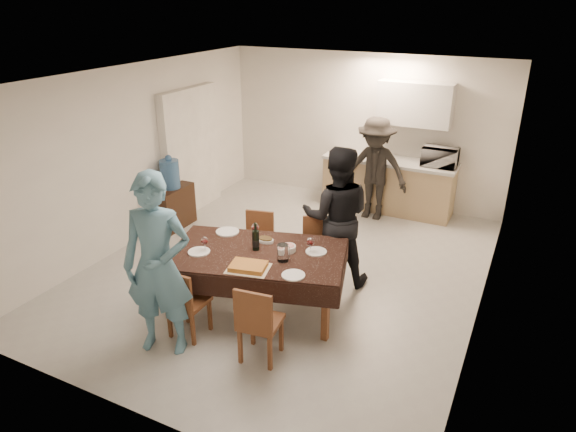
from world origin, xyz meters
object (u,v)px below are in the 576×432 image
at_px(water_jug, 170,174).
at_px(water_pitcher, 283,253).
at_px(wine_bottle, 256,236).
at_px(dining_table, 258,255).
at_px(microwave, 440,157).
at_px(person_far, 337,217).
at_px(person_near, 158,266).
at_px(savoury_tart, 248,266).
at_px(person_kitchen, 375,169).
at_px(console, 173,207).

distance_m(water_jug, water_pitcher, 3.16).
bearing_deg(wine_bottle, dining_table, -45.00).
xyz_separation_m(dining_table, microwave, (1.28, 3.74, 0.33)).
height_order(dining_table, person_far, person_far).
relative_size(water_jug, person_near, 0.23).
distance_m(water_jug, savoury_tart, 3.13).
relative_size(water_jug, microwave, 0.81).
xyz_separation_m(savoury_tart, person_near, (-0.65, -0.67, 0.18)).
height_order(water_pitcher, person_far, person_far).
relative_size(dining_table, water_pitcher, 11.41).
bearing_deg(person_kitchen, person_near, -101.64).
height_order(wine_bottle, person_near, person_near).
bearing_deg(console, person_far, -8.33).
distance_m(water_pitcher, person_near, 1.35).
relative_size(dining_table, console, 3.05).
distance_m(dining_table, person_near, 1.21).
relative_size(dining_table, savoury_tart, 4.96).
relative_size(microwave, person_far, 0.30).
distance_m(microwave, person_near, 5.13).
relative_size(console, person_near, 0.37).
distance_m(console, water_jug, 0.56).
bearing_deg(person_near, savoury_tart, 27.10).
distance_m(water_pitcher, person_kitchen, 3.34).
xyz_separation_m(console, wine_bottle, (2.37, -1.43, 0.60)).
xyz_separation_m(water_pitcher, microwave, (0.93, 3.79, 0.19)).
distance_m(microwave, person_far, 2.79).
bearing_deg(person_far, console, -27.83).
xyz_separation_m(dining_table, person_far, (0.55, 1.05, 0.18)).
xyz_separation_m(person_far, person_kitchen, (-0.21, 2.24, -0.06)).
bearing_deg(water_pitcher, person_far, 79.70).
xyz_separation_m(wine_bottle, person_far, (0.60, 1.00, -0.03)).
relative_size(microwave, person_kitchen, 0.32).
height_order(savoury_tart, microwave, microwave).
distance_m(water_jug, person_kitchen, 3.30).
xyz_separation_m(wine_bottle, water_pitcher, (0.40, -0.10, -0.07)).
relative_size(dining_table, wine_bottle, 6.60).
distance_m(wine_bottle, person_kitchen, 3.26).
bearing_deg(water_jug, person_far, -8.33).
relative_size(microwave, person_near, 0.28).
bearing_deg(person_far, savoury_tart, 53.04).
xyz_separation_m(savoury_tart, microwave, (1.18, 4.12, 0.26)).
distance_m(water_jug, person_far, 3.00).
xyz_separation_m(water_pitcher, savoury_tart, (-0.25, -0.33, -0.07)).
xyz_separation_m(water_pitcher, person_kitchen, (-0.01, 3.34, -0.01)).
relative_size(console, person_far, 0.40).
bearing_deg(person_near, person_kitchen, 59.59).
bearing_deg(console, person_near, -53.63).
xyz_separation_m(microwave, person_far, (-0.73, -2.69, -0.15)).
relative_size(water_pitcher, person_near, 0.10).
relative_size(wine_bottle, savoury_tart, 0.75).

